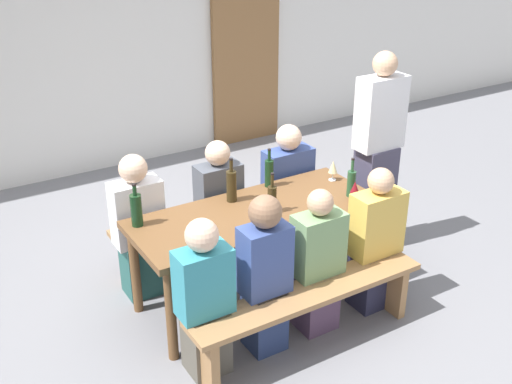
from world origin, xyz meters
TOP-DOWN VIEW (x-y plane):
  - ground_plane at (0.00, 0.00)m, footprint 24.00×24.00m
  - back_wall at (0.00, 3.16)m, footprint 14.00×0.20m
  - wooden_door at (1.70, 3.02)m, footprint 0.90×0.06m
  - tasting_table at (0.00, 0.00)m, footprint 1.84×0.75m
  - bench_near at (0.00, -0.67)m, footprint 1.74×0.30m
  - bench_far at (0.00, 0.67)m, footprint 1.74×0.30m
  - wine_bottle_0 at (0.74, -0.16)m, footprint 0.07×0.07m
  - wine_bottle_1 at (0.08, -0.08)m, footprint 0.06×0.06m
  - wine_bottle_2 at (-0.07, 0.23)m, footprint 0.08×0.08m
  - wine_bottle_3 at (-0.81, 0.24)m, footprint 0.08×0.08m
  - wine_bottle_4 at (0.31, 0.31)m, footprint 0.07×0.07m
  - wine_glass_0 at (0.70, -0.25)m, footprint 0.07×0.07m
  - wine_glass_1 at (0.80, 0.14)m, footprint 0.07×0.07m
  - seated_guest_near_0 at (-0.70, -0.52)m, footprint 0.35×0.24m
  - seated_guest_near_1 at (-0.25, -0.52)m, footprint 0.32×0.24m
  - seated_guest_near_2 at (0.18, -0.52)m, footprint 0.35×0.24m
  - seated_guest_near_3 at (0.70, -0.52)m, footprint 0.38×0.24m
  - seated_guest_far_0 at (-0.71, 0.52)m, footprint 0.37×0.24m
  - seated_guest_far_1 at (-0.03, 0.52)m, footprint 0.36×0.24m
  - seated_guest_far_2 at (0.63, 0.52)m, footprint 0.42×0.24m
  - standing_host at (1.28, 0.16)m, footprint 0.40×0.24m

SIDE VIEW (x-z plane):
  - ground_plane at x=0.00m, z-range 0.00..0.00m
  - bench_near at x=0.00m, z-range 0.12..0.57m
  - bench_far at x=0.00m, z-range 0.12..0.57m
  - seated_guest_near_2 at x=0.18m, z-range -0.03..1.05m
  - seated_guest_near_3 at x=0.70m, z-range -0.03..1.09m
  - seated_guest_near_0 at x=-0.70m, z-range -0.02..1.08m
  - seated_guest_far_1 at x=-0.03m, z-range -0.03..1.10m
  - seated_guest_far_2 at x=0.63m, z-range -0.03..1.10m
  - seated_guest_far_0 at x=-0.71m, z-range -0.02..1.13m
  - seated_guest_near_1 at x=-0.25m, z-range -0.01..1.14m
  - tasting_table at x=0.00m, z-range 0.29..1.04m
  - standing_host at x=1.28m, z-range -0.03..1.70m
  - wine_bottle_0 at x=0.74m, z-range 0.71..1.01m
  - wine_bottle_1 at x=0.08m, z-range 0.71..1.01m
  - wine_glass_1 at x=0.80m, z-range 0.78..0.95m
  - wine_glass_0 at x=0.70m, z-range 0.78..0.95m
  - wine_bottle_4 at x=0.31m, z-range 0.71..1.02m
  - wine_bottle_3 at x=-0.81m, z-range 0.71..1.03m
  - wine_bottle_2 at x=-0.07m, z-range 0.71..1.05m
  - wooden_door at x=1.70m, z-range 0.00..2.10m
  - back_wall at x=0.00m, z-range 0.00..3.20m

